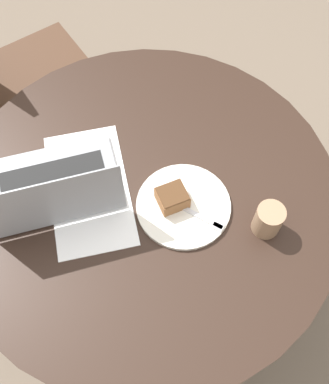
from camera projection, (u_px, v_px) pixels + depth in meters
name	position (u px, v px, depth m)	size (l,w,h in m)	color
ground_plane	(152.00, 274.00, 1.87)	(12.00, 12.00, 0.00)	#6B5B4C
dining_table	(148.00, 215.00, 1.36)	(1.07, 1.07, 0.73)	black
chair	(15.00, 75.00, 1.71)	(0.58, 0.58, 1.01)	#472D1E
paper_document	(89.00, 189.00, 1.23)	(0.42, 0.28, 0.00)	white
plate	(183.00, 206.00, 1.20)	(0.25, 0.25, 0.01)	silver
cake_slice	(172.00, 198.00, 1.18)	(0.09, 0.10, 0.05)	brown
fork	(200.00, 217.00, 1.18)	(0.11, 0.16, 0.00)	silver
coffee_glass	(268.00, 220.00, 1.14)	(0.07, 0.07, 0.09)	#997556
laptop	(54.00, 188.00, 1.19)	(0.32, 0.40, 0.22)	gray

